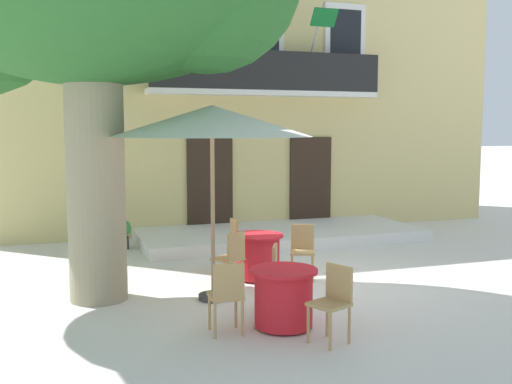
{
  "coord_description": "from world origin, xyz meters",
  "views": [
    {
      "loc": [
        -4.13,
        -8.72,
        2.52
      ],
      "look_at": [
        -0.45,
        2.07,
        1.3
      ],
      "focal_mm": 41.89,
      "sensor_mm": 36.0,
      "label": 1
    }
  ],
  "objects_px": {
    "cafe_chair_middle_2": "(227,293)",
    "cafe_chair_near_tree_1": "(231,256)",
    "cafe_chair_middle_0": "(333,298)",
    "cafe_table_middle": "(284,297)",
    "cafe_chair_near_tree_0": "(240,240)",
    "ground_planter_left": "(121,232)",
    "cafe_chair_middle_1": "(282,272)",
    "cafe_table_near_tree": "(258,256)",
    "cafe_chair_near_tree_2": "(302,248)",
    "cafe_umbrella": "(212,122)"
  },
  "relations": [
    {
      "from": "cafe_chair_near_tree_1",
      "to": "cafe_chair_middle_1",
      "type": "bearing_deg",
      "value": -73.84
    },
    {
      "from": "cafe_chair_near_tree_0",
      "to": "cafe_chair_near_tree_2",
      "type": "distance_m",
      "value": 1.26
    },
    {
      "from": "cafe_chair_near_tree_0",
      "to": "cafe_chair_near_tree_1",
      "type": "distance_m",
      "value": 1.32
    },
    {
      "from": "cafe_table_near_tree",
      "to": "cafe_chair_near_tree_0",
      "type": "xyz_separation_m",
      "value": [
        -0.08,
        0.75,
        0.14
      ]
    },
    {
      "from": "cafe_table_middle",
      "to": "cafe_chair_middle_2",
      "type": "distance_m",
      "value": 0.77
    },
    {
      "from": "cafe_chair_near_tree_1",
      "to": "cafe_table_middle",
      "type": "height_order",
      "value": "cafe_chair_near_tree_1"
    },
    {
      "from": "cafe_chair_middle_1",
      "to": "ground_planter_left",
      "type": "bearing_deg",
      "value": 108.23
    },
    {
      "from": "cafe_table_near_tree",
      "to": "cafe_chair_near_tree_2",
      "type": "relative_size",
      "value": 0.95
    },
    {
      "from": "cafe_table_middle",
      "to": "cafe_chair_middle_1",
      "type": "height_order",
      "value": "cafe_chair_middle_1"
    },
    {
      "from": "cafe_chair_near_tree_2",
      "to": "cafe_chair_middle_2",
      "type": "xyz_separation_m",
      "value": [
        -1.96,
        -2.24,
        0.0
      ]
    },
    {
      "from": "cafe_chair_near_tree_1",
      "to": "ground_planter_left",
      "type": "height_order",
      "value": "cafe_chair_near_tree_1"
    },
    {
      "from": "cafe_chair_near_tree_1",
      "to": "ground_planter_left",
      "type": "distance_m",
      "value": 3.97
    },
    {
      "from": "cafe_table_middle",
      "to": "cafe_table_near_tree",
      "type": "bearing_deg",
      "value": 78.66
    },
    {
      "from": "cafe_table_middle",
      "to": "cafe_chair_middle_1",
      "type": "bearing_deg",
      "value": 70.03
    },
    {
      "from": "cafe_table_near_tree",
      "to": "cafe_chair_middle_2",
      "type": "relative_size",
      "value": 0.95
    },
    {
      "from": "cafe_table_near_tree",
      "to": "cafe_chair_middle_0",
      "type": "relative_size",
      "value": 0.95
    },
    {
      "from": "cafe_table_middle",
      "to": "cafe_chair_middle_2",
      "type": "bearing_deg",
      "value": -177.4
    },
    {
      "from": "cafe_chair_near_tree_1",
      "to": "ground_planter_left",
      "type": "bearing_deg",
      "value": 108.91
    },
    {
      "from": "cafe_umbrella",
      "to": "ground_planter_left",
      "type": "height_order",
      "value": "cafe_umbrella"
    },
    {
      "from": "cafe_chair_middle_0",
      "to": "cafe_chair_middle_1",
      "type": "xyz_separation_m",
      "value": [
        -0.11,
        1.36,
        0.0
      ]
    },
    {
      "from": "cafe_chair_middle_2",
      "to": "cafe_umbrella",
      "type": "xyz_separation_m",
      "value": [
        0.23,
        1.54,
        2.08
      ]
    },
    {
      "from": "cafe_table_near_tree",
      "to": "cafe_umbrella",
      "type": "distance_m",
      "value": 2.61
    },
    {
      "from": "cafe_umbrella",
      "to": "cafe_chair_middle_2",
      "type": "bearing_deg",
      "value": -98.56
    },
    {
      "from": "cafe_chair_middle_0",
      "to": "cafe_chair_middle_1",
      "type": "distance_m",
      "value": 1.37
    },
    {
      "from": "cafe_chair_middle_1",
      "to": "cafe_chair_middle_2",
      "type": "bearing_deg",
      "value": -143.69
    },
    {
      "from": "cafe_chair_near_tree_2",
      "to": "cafe_chair_middle_2",
      "type": "distance_m",
      "value": 2.98
    },
    {
      "from": "cafe_chair_near_tree_1",
      "to": "cafe_chair_middle_2",
      "type": "xyz_separation_m",
      "value": [
        -0.64,
        -2.0,
        0.0
      ]
    },
    {
      "from": "cafe_chair_middle_1",
      "to": "cafe_chair_near_tree_1",
      "type": "bearing_deg",
      "value": 106.16
    },
    {
      "from": "cafe_chair_middle_0",
      "to": "cafe_table_middle",
      "type": "bearing_deg",
      "value": 119.45
    },
    {
      "from": "cafe_chair_near_tree_1",
      "to": "cafe_chair_near_tree_2",
      "type": "distance_m",
      "value": 1.34
    },
    {
      "from": "cafe_chair_middle_2",
      "to": "cafe_chair_near_tree_0",
      "type": "bearing_deg",
      "value": 70.15
    },
    {
      "from": "cafe_chair_middle_2",
      "to": "cafe_chair_near_tree_1",
      "type": "bearing_deg",
      "value": 72.17
    },
    {
      "from": "cafe_chair_near_tree_2",
      "to": "cafe_chair_middle_1",
      "type": "xyz_separation_m",
      "value": [
        -0.95,
        -1.5,
        0.0
      ]
    },
    {
      "from": "cafe_chair_near_tree_1",
      "to": "cafe_chair_middle_0",
      "type": "relative_size",
      "value": 1.0
    },
    {
      "from": "cafe_chair_near_tree_2",
      "to": "cafe_umbrella",
      "type": "height_order",
      "value": "cafe_umbrella"
    },
    {
      "from": "cafe_chair_middle_1",
      "to": "cafe_umbrella",
      "type": "xyz_separation_m",
      "value": [
        -0.78,
        0.8,
        2.08
      ]
    },
    {
      "from": "cafe_chair_near_tree_0",
      "to": "cafe_chair_near_tree_1",
      "type": "relative_size",
      "value": 1.0
    },
    {
      "from": "cafe_chair_middle_2",
      "to": "cafe_table_middle",
      "type": "bearing_deg",
      "value": 2.6
    },
    {
      "from": "cafe_table_middle",
      "to": "cafe_chair_middle_0",
      "type": "distance_m",
      "value": 0.77
    },
    {
      "from": "cafe_table_near_tree",
      "to": "cafe_chair_near_tree_1",
      "type": "relative_size",
      "value": 0.95
    },
    {
      "from": "cafe_chair_near_tree_1",
      "to": "cafe_chair_middle_0",
      "type": "bearing_deg",
      "value": -79.67
    },
    {
      "from": "cafe_chair_near_tree_2",
      "to": "cafe_table_middle",
      "type": "relative_size",
      "value": 1.05
    },
    {
      "from": "cafe_chair_near_tree_1",
      "to": "cafe_chair_near_tree_2",
      "type": "xyz_separation_m",
      "value": [
        1.32,
        0.24,
        0.0
      ]
    },
    {
      "from": "ground_planter_left",
      "to": "cafe_chair_middle_0",
      "type": "bearing_deg",
      "value": -74.54
    },
    {
      "from": "ground_planter_left",
      "to": "cafe_chair_middle_1",
      "type": "bearing_deg",
      "value": -71.77
    },
    {
      "from": "cafe_chair_near_tree_0",
      "to": "ground_planter_left",
      "type": "distance_m",
      "value": 3.12
    },
    {
      "from": "cafe_table_near_tree",
      "to": "cafe_chair_middle_0",
      "type": "height_order",
      "value": "cafe_chair_middle_0"
    },
    {
      "from": "cafe_chair_middle_2",
      "to": "cafe_umbrella",
      "type": "bearing_deg",
      "value": 81.44
    },
    {
      "from": "cafe_table_middle",
      "to": "cafe_chair_middle_1",
      "type": "xyz_separation_m",
      "value": [
        0.26,
        0.71,
        0.14
      ]
    },
    {
      "from": "cafe_chair_near_tree_0",
      "to": "cafe_chair_middle_2",
      "type": "xyz_separation_m",
      "value": [
        -1.16,
        -3.22,
        0.0
      ]
    }
  ]
}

